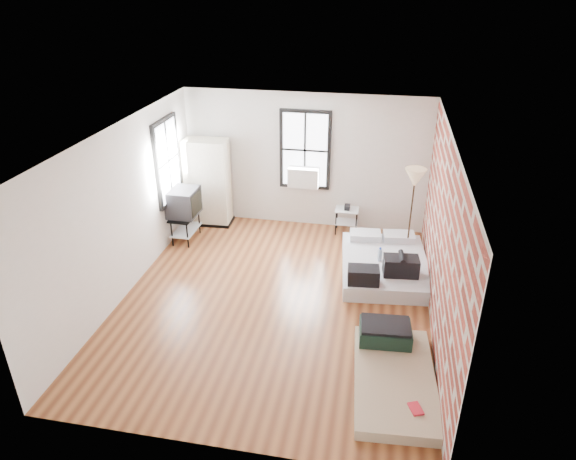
% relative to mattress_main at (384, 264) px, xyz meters
% --- Properties ---
extents(ground, '(6.00, 6.00, 0.00)m').
position_rel_mattress_main_xyz_m(ground, '(-1.75, -1.21, -0.18)').
color(ground, '#5C2D18').
rests_on(ground, ground).
extents(room_shell, '(5.02, 6.02, 2.80)m').
position_rel_mattress_main_xyz_m(room_shell, '(-1.52, -0.85, 1.56)').
color(room_shell, silver).
rests_on(room_shell, ground).
extents(mattress_main, '(1.69, 2.16, 0.65)m').
position_rel_mattress_main_xyz_m(mattress_main, '(0.00, 0.00, 0.00)').
color(mattress_main, silver).
rests_on(mattress_main, ground).
extents(mattress_bare, '(1.17, 2.04, 0.42)m').
position_rel_mattress_main_xyz_m(mattress_bare, '(0.17, -2.64, -0.05)').
color(mattress_bare, tan).
rests_on(mattress_bare, ground).
extents(wardrobe, '(0.95, 0.57, 1.84)m').
position_rel_mattress_main_xyz_m(wardrobe, '(-3.75, 1.44, 0.74)').
color(wardrobe, black).
rests_on(wardrobe, ground).
extents(side_table, '(0.47, 0.38, 0.62)m').
position_rel_mattress_main_xyz_m(side_table, '(-0.82, 1.51, 0.24)').
color(side_table, black).
rests_on(side_table, ground).
extents(floor_lamp, '(0.38, 0.38, 1.77)m').
position_rel_mattress_main_xyz_m(floor_lamp, '(0.40, 0.70, 1.34)').
color(floor_lamp, black).
rests_on(floor_lamp, ground).
extents(tv_stand, '(0.56, 0.78, 1.09)m').
position_rel_mattress_main_xyz_m(tv_stand, '(-3.96, 0.57, 0.61)').
color(tv_stand, black).
rests_on(tv_stand, ground).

